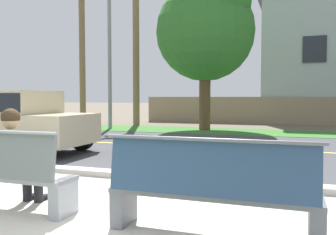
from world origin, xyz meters
name	(u,v)px	position (x,y,z in m)	size (l,w,h in m)	color
ground_plane	(222,142)	(0.00, 8.00, 0.00)	(140.00, 140.00, 0.00)	#665B4C
sidewalk_pavement	(99,217)	(0.00, 0.40, 0.01)	(44.00, 3.60, 0.01)	beige
curb_edge	(158,177)	(0.00, 2.35, 0.06)	(44.00, 0.30, 0.11)	#ADA89E
street_asphalt	(212,148)	(0.00, 6.50, 0.00)	(52.00, 8.00, 0.01)	#424247
road_centre_line	(212,148)	(0.00, 6.50, 0.01)	(48.00, 0.14, 0.01)	#E0CC4C
far_verge_grass	(238,132)	(0.00, 11.34, 0.01)	(48.00, 2.80, 0.02)	#38702D
bench_right	(211,191)	(1.35, 0.20, 0.47)	(2.08, 0.48, 1.01)	slate
seated_person_olive	(17,155)	(-1.13, 0.37, 0.68)	(0.52, 0.68, 1.25)	black
car_beige_far	(8,118)	(-4.70, 4.10, 0.85)	(4.30, 1.86, 1.54)	#C6B793
streetlamp	(112,34)	(-5.47, 11.13, 4.14)	(0.24, 2.10, 7.25)	gray
shade_tree_far_left	(208,24)	(-1.32, 11.72, 4.41)	(4.11, 4.11, 6.79)	brown
garden_wall	(267,110)	(0.82, 16.10, 0.70)	(13.00, 0.36, 1.40)	gray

